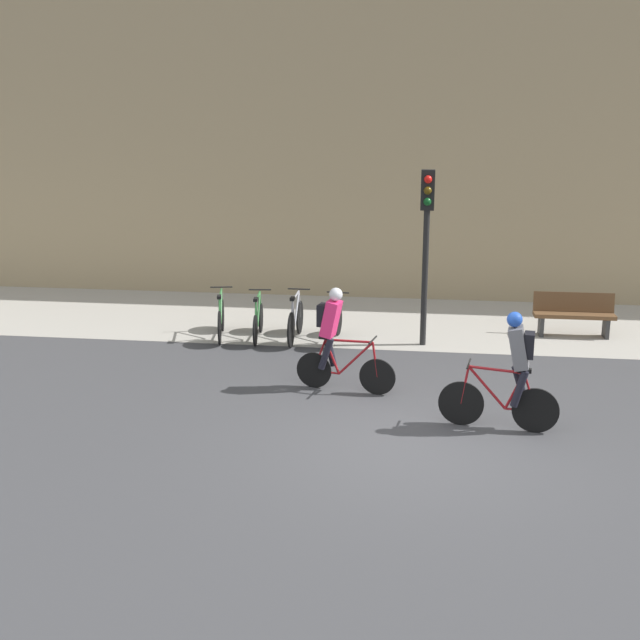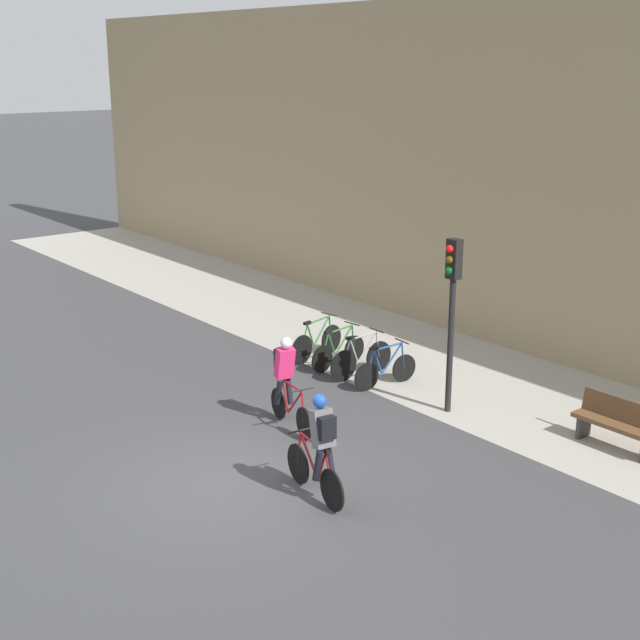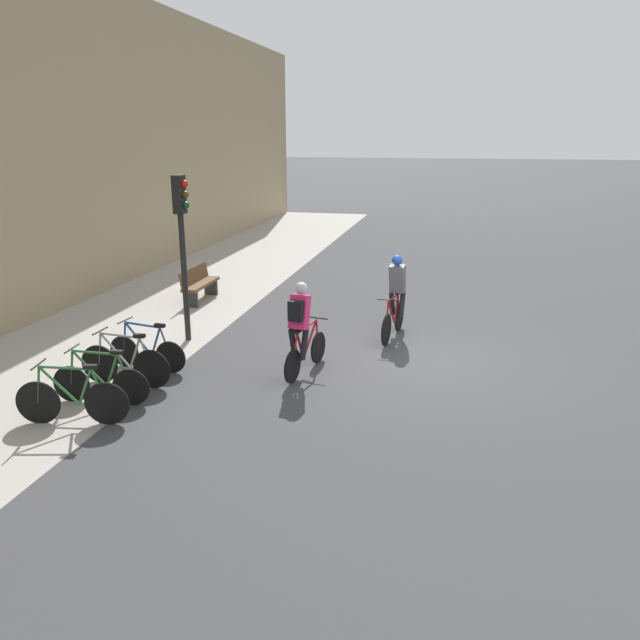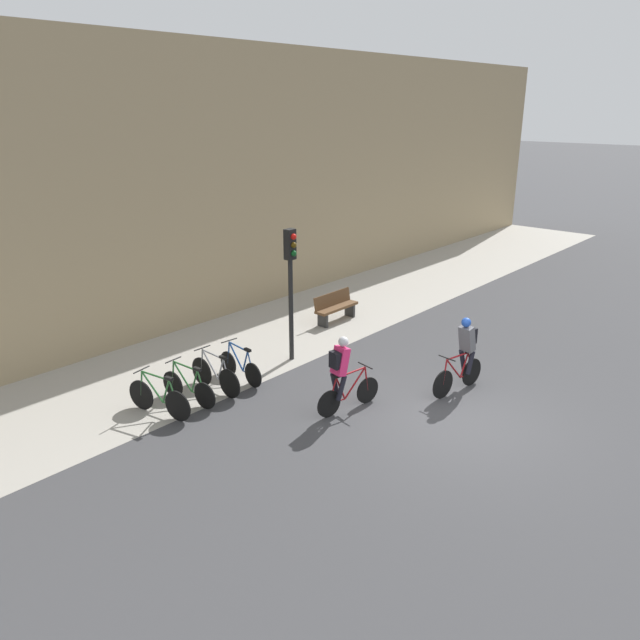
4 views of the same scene
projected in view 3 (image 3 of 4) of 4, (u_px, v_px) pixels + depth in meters
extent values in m
plane|color=#3D3D3F|center=(423.00, 360.00, 12.13)|extent=(200.00, 200.00, 0.00)
cube|color=#A39E93|center=(111.00, 335.00, 13.57)|extent=(44.00, 4.50, 0.01)
cylinder|color=black|center=(318.00, 348.00, 11.90)|extent=(0.60, 0.15, 0.61)
cylinder|color=black|center=(293.00, 366.00, 10.94)|extent=(0.60, 0.15, 0.61)
cylinder|color=maroon|center=(310.00, 339.00, 11.49)|extent=(0.60, 0.16, 0.62)
cylinder|color=maroon|center=(300.00, 347.00, 11.14)|extent=(0.28, 0.09, 0.58)
cylinder|color=maroon|center=(307.00, 326.00, 11.31)|extent=(0.81, 0.20, 0.07)
cylinder|color=maroon|center=(298.00, 363.00, 11.14)|extent=(0.44, 0.12, 0.05)
cylinder|color=maroon|center=(295.00, 350.00, 10.95)|extent=(0.23, 0.08, 0.56)
cylinder|color=maroon|center=(317.00, 334.00, 11.78)|extent=(0.13, 0.06, 0.59)
cylinder|color=black|center=(316.00, 318.00, 11.65)|extent=(0.12, 0.46, 0.03)
cube|color=black|center=(297.00, 331.00, 10.95)|extent=(0.21, 0.12, 0.06)
cube|color=#E52866|center=(299.00, 312.00, 10.94)|extent=(0.38, 0.38, 0.63)
sphere|color=silver|center=(301.00, 288.00, 10.89)|extent=(0.26, 0.26, 0.22)
cylinder|color=black|center=(304.00, 344.00, 11.02)|extent=(0.29, 0.16, 0.56)
cylinder|color=black|center=(293.00, 343.00, 11.10)|extent=(0.26, 0.15, 0.56)
cube|color=black|center=(296.00, 311.00, 10.80)|extent=(0.19, 0.28, 0.36)
cylinder|color=black|center=(386.00, 330.00, 12.87)|extent=(0.67, 0.13, 0.67)
cylinder|color=black|center=(399.00, 316.00, 13.81)|extent=(0.67, 0.13, 0.67)
cylinder|color=maroon|center=(391.00, 312.00, 13.11)|extent=(0.58, 0.13, 0.62)
cylinder|color=maroon|center=(396.00, 308.00, 13.46)|extent=(0.27, 0.08, 0.58)
cylinder|color=maroon|center=(393.00, 298.00, 13.13)|extent=(0.79, 0.16, 0.07)
cylinder|color=maroon|center=(397.00, 319.00, 13.63)|extent=(0.43, 0.09, 0.05)
cylinder|color=maroon|center=(399.00, 305.00, 13.65)|extent=(0.22, 0.06, 0.56)
cylinder|color=maroon|center=(387.00, 316.00, 12.82)|extent=(0.12, 0.05, 0.59)
cylinder|color=black|center=(388.00, 300.00, 12.76)|extent=(0.10, 0.46, 0.03)
cube|color=black|center=(398.00, 292.00, 13.47)|extent=(0.21, 0.11, 0.06)
cube|color=#5B5B60|center=(397.00, 279.00, 13.29)|extent=(0.36, 0.36, 0.63)
sphere|color=#1E47AD|center=(397.00, 260.00, 13.10)|extent=(0.25, 0.25, 0.22)
cylinder|color=black|center=(392.00, 303.00, 13.54)|extent=(0.29, 0.15, 0.56)
cylinder|color=black|center=(402.00, 304.00, 13.46)|extent=(0.25, 0.14, 0.56)
cube|color=black|center=(399.00, 275.00, 13.40)|extent=(0.18, 0.28, 0.36)
cylinder|color=black|center=(38.00, 403.00, 9.39)|extent=(0.17, 0.67, 0.68)
cylinder|color=black|center=(107.00, 404.00, 9.36)|extent=(0.17, 0.67, 0.68)
cylinder|color=#2D6B33|center=(59.00, 386.00, 9.30)|extent=(0.15, 0.57, 0.62)
cylinder|color=#2D6B33|center=(85.00, 387.00, 9.29)|extent=(0.09, 0.27, 0.58)
cylinder|color=#2D6B33|center=(65.00, 368.00, 9.21)|extent=(0.19, 0.77, 0.07)
cylinder|color=#2D6B33|center=(93.00, 404.00, 9.37)|extent=(0.11, 0.42, 0.05)
cylinder|color=#2D6B33|center=(99.00, 387.00, 9.28)|extent=(0.07, 0.22, 0.56)
cylinder|color=#2D6B33|center=(38.00, 385.00, 9.30)|extent=(0.06, 0.12, 0.59)
cylinder|color=black|center=(38.00, 364.00, 9.21)|extent=(0.46, 0.12, 0.03)
cube|color=black|center=(90.00, 367.00, 9.19)|extent=(0.12, 0.21, 0.06)
cylinder|color=black|center=(72.00, 384.00, 10.17)|extent=(0.09, 0.62, 0.62)
cylinder|color=black|center=(131.00, 387.00, 10.04)|extent=(0.09, 0.62, 0.62)
cylinder|color=#2D6B33|center=(90.00, 369.00, 10.04)|extent=(0.09, 0.56, 0.62)
cylinder|color=#2D6B33|center=(112.00, 371.00, 10.00)|extent=(0.07, 0.26, 0.58)
cylinder|color=#2D6B33|center=(95.00, 353.00, 9.95)|extent=(0.11, 0.76, 0.07)
cylinder|color=#2D6B33|center=(119.00, 387.00, 10.07)|extent=(0.07, 0.41, 0.05)
cylinder|color=#2D6B33|center=(124.00, 371.00, 9.97)|extent=(0.05, 0.22, 0.56)
cylinder|color=#2D6B33|center=(72.00, 367.00, 10.08)|extent=(0.05, 0.12, 0.59)
cylinder|color=black|center=(72.00, 348.00, 9.98)|extent=(0.46, 0.07, 0.03)
cube|color=black|center=(117.00, 352.00, 9.89)|extent=(0.10, 0.21, 0.06)
cylinder|color=black|center=(100.00, 364.00, 10.93)|extent=(0.04, 0.70, 0.70)
cylinder|color=black|center=(152.00, 369.00, 10.70)|extent=(0.04, 0.70, 0.70)
cylinder|color=#99999E|center=(116.00, 351.00, 10.77)|extent=(0.05, 0.55, 0.62)
cylinder|color=#99999E|center=(135.00, 353.00, 10.69)|extent=(0.04, 0.26, 0.58)
cylinder|color=#99999E|center=(120.00, 336.00, 10.66)|extent=(0.05, 0.75, 0.07)
cylinder|color=#99999E|center=(141.00, 369.00, 10.75)|extent=(0.04, 0.40, 0.05)
cylinder|color=#99999E|center=(146.00, 354.00, 10.64)|extent=(0.03, 0.21, 0.56)
cylinder|color=#99999E|center=(100.00, 349.00, 10.83)|extent=(0.04, 0.12, 0.58)
cylinder|color=black|center=(100.00, 331.00, 10.73)|extent=(0.46, 0.03, 0.03)
cube|color=black|center=(139.00, 336.00, 10.57)|extent=(0.08, 0.20, 0.06)
cylinder|color=black|center=(124.00, 351.00, 11.70)|extent=(0.09, 0.61, 0.61)
cylinder|color=black|center=(171.00, 357.00, 11.40)|extent=(0.09, 0.61, 0.61)
cylinder|color=#1E478C|center=(139.00, 339.00, 11.51)|extent=(0.09, 0.55, 0.62)
cylinder|color=#1E478C|center=(156.00, 342.00, 11.41)|extent=(0.06, 0.26, 0.58)
cylinder|color=#1E478C|center=(142.00, 325.00, 11.40)|extent=(0.11, 0.74, 0.07)
cylinder|color=#1E478C|center=(161.00, 356.00, 11.46)|extent=(0.07, 0.40, 0.05)
cylinder|color=#1E478C|center=(165.00, 342.00, 11.34)|extent=(0.05, 0.21, 0.56)
cylinder|color=#1E478C|center=(125.00, 337.00, 11.60)|extent=(0.05, 0.12, 0.58)
cylinder|color=black|center=(125.00, 320.00, 11.49)|extent=(0.46, 0.07, 0.03)
cube|color=black|center=(160.00, 326.00, 11.28)|extent=(0.10, 0.21, 0.06)
cylinder|color=black|center=(183.00, 261.00, 12.81)|extent=(0.12, 0.12, 3.44)
cube|color=black|center=(179.00, 194.00, 12.42)|extent=(0.26, 0.20, 0.76)
sphere|color=red|center=(184.00, 184.00, 12.33)|extent=(0.15, 0.15, 0.15)
sphere|color=#4C380A|center=(185.00, 195.00, 12.39)|extent=(0.15, 0.15, 0.15)
sphere|color=#0C4719|center=(186.00, 205.00, 12.45)|extent=(0.15, 0.15, 0.15)
cube|color=brown|center=(201.00, 284.00, 16.25)|extent=(1.62, 0.40, 0.08)
cube|color=brown|center=(194.00, 275.00, 16.22)|extent=(1.62, 0.12, 0.40)
cube|color=#2D2D2D|center=(191.00, 299.00, 15.71)|extent=(0.08, 0.36, 0.45)
cube|color=#2D2D2D|center=(211.00, 287.00, 16.92)|extent=(0.08, 0.36, 0.45)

